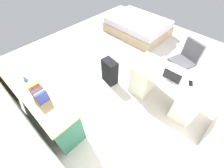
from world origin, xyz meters
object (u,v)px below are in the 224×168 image
object	(u,v)px
credenza	(44,104)
computer_mouse	(160,70)
bed	(138,26)
suitcase_black	(110,72)
cell_phone_near_laptop	(191,83)
desk	(166,88)
figurine_small	(25,78)
laptop	(172,77)
office_chair	(183,63)

from	to	relation	value
credenza	computer_mouse	world-z (taller)	same
computer_mouse	bed	bearing A→B (deg)	-48.00
suitcase_black	cell_phone_near_laptop	distance (m)	1.66
desk	figurine_small	xyz separation A→B (m)	(1.73, 1.89, 0.44)
cell_phone_near_laptop	suitcase_black	bearing A→B (deg)	-9.40
credenza	bed	size ratio (longest dim) A/B	0.95
laptop	suitcase_black	bearing A→B (deg)	13.83
bed	figurine_small	world-z (taller)	figurine_small
office_chair	credenza	size ratio (longest dim) A/B	0.52
computer_mouse	cell_phone_near_laptop	xyz separation A→B (m)	(-0.55, -0.10, -0.01)
desk	office_chair	size ratio (longest dim) A/B	1.56
office_chair	bed	bearing A→B (deg)	-25.25
desk	bed	size ratio (longest dim) A/B	0.77
credenza	figurine_small	world-z (taller)	figurine_small
credenza	figurine_small	xyz separation A→B (m)	(0.33, 0.00, 0.44)
bed	figurine_small	bearing A→B (deg)	95.45
credenza	laptop	xyz separation A→B (m)	(-1.45, -1.82, 0.41)
desk	bed	xyz separation A→B (m)	(2.09, -1.85, -0.15)
bed	credenza	bearing A→B (deg)	100.44
cell_phone_near_laptop	laptop	bearing A→B (deg)	-1.92
desk	cell_phone_near_laptop	distance (m)	0.50
bed	desk	bearing A→B (deg)	138.45
bed	laptop	world-z (taller)	laptop
office_chair	suitcase_black	bearing A→B (deg)	49.73
desk	suitcase_black	size ratio (longest dim) A/B	2.43
office_chair	bed	size ratio (longest dim) A/B	0.49
desk	bed	bearing A→B (deg)	-41.55
office_chair	computer_mouse	world-z (taller)	office_chair
office_chair	laptop	distance (m)	1.06
laptop	desk	bearing A→B (deg)	-53.56
credenza	bed	bearing A→B (deg)	-79.56
bed	figurine_small	distance (m)	3.80
desk	laptop	world-z (taller)	laptop
desk	laptop	size ratio (longest dim) A/B	4.59
office_chair	laptop	xyz separation A→B (m)	(-0.15, 0.99, 0.37)
office_chair	laptop	bearing A→B (deg)	98.67
bed	figurine_small	xyz separation A→B (m)	(-0.36, 3.74, 0.59)
bed	computer_mouse	bearing A→B (deg)	134.77
suitcase_black	cell_phone_near_laptop	xyz separation A→B (m)	(-1.54, -0.43, 0.45)
bed	computer_mouse	world-z (taller)	computer_mouse
bed	cell_phone_near_laptop	world-z (taller)	cell_phone_near_laptop
suitcase_black	credenza	bearing A→B (deg)	89.87
figurine_small	office_chair	bearing A→B (deg)	-120.27
bed	cell_phone_near_laptop	size ratio (longest dim) A/B	13.99
cell_phone_near_laptop	bed	bearing A→B (deg)	-61.55
computer_mouse	credenza	bearing A→B (deg)	54.35
bed	cell_phone_near_laptop	distance (m)	3.07
laptop	computer_mouse	bearing A→B (deg)	-6.25
laptop	cell_phone_near_laptop	world-z (taller)	laptop
office_chair	computer_mouse	bearing A→B (deg)	83.36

